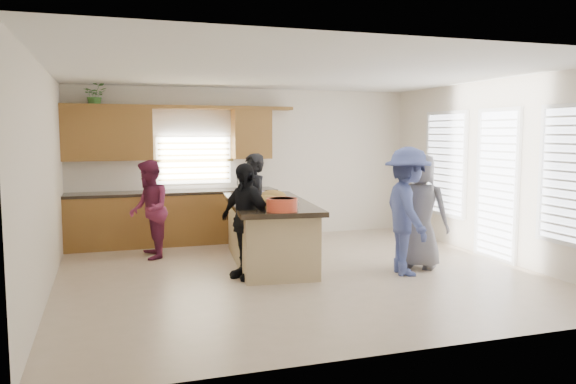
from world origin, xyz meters
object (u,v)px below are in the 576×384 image
object	(u,v)px
salad_bowl	(282,204)
woman_right_front	(420,211)
woman_left_mid	(149,210)
woman_left_back	(253,207)
island	(269,233)
woman_right_back	(407,211)
woman_left_front	(245,221)

from	to	relation	value
salad_bowl	woman_right_front	xyz separation A→B (m)	(2.15, 0.13, -0.20)
salad_bowl	woman_left_mid	world-z (taller)	woman_left_mid
woman_right_front	woman_left_back	bearing A→B (deg)	17.77
island	woman_right_back	size ratio (longest dim) A/B	1.58
woman_right_back	island	bearing A→B (deg)	63.96
island	woman_left_front	xyz separation A→B (m)	(-0.55, -0.76, 0.34)
salad_bowl	woman_left_mid	distance (m)	2.55
woman_left_back	woman_left_front	xyz separation A→B (m)	(-0.37, -0.98, -0.04)
woman_left_front	woman_right_front	distance (m)	2.57
woman_left_mid	island	bearing A→B (deg)	62.53
island	salad_bowl	size ratio (longest dim) A/B	6.90
salad_bowl	woman_left_front	bearing A→B (deg)	139.06
woman_left_back	woman_right_front	size ratio (longest dim) A/B	0.99
woman_left_front	woman_left_mid	bearing A→B (deg)	-172.69
woman_right_back	woman_right_front	distance (m)	0.45
woman_left_back	woman_right_front	distance (m)	2.50
island	woman_left_front	size ratio (longest dim) A/B	1.79
island	woman_left_mid	size ratio (longest dim) A/B	1.81
woman_left_front	woman_left_back	bearing A→B (deg)	131.82
woman_left_back	woman_right_front	xyz separation A→B (m)	(2.19, -1.20, 0.01)
woman_right_back	woman_right_front	size ratio (longest dim) A/B	1.06
woman_left_back	woman_left_front	bearing A→B (deg)	-27.17
woman_left_front	woman_right_front	size ratio (longest dim) A/B	0.93
woman_left_mid	woman_left_back	bearing A→B (deg)	66.27
island	woman_left_back	size ratio (longest dim) A/B	1.69
woman_left_back	woman_left_mid	size ratio (longest dim) A/B	1.07
island	woman_left_back	xyz separation A→B (m)	(-0.19, 0.22, 0.38)
woman_left_back	woman_right_back	size ratio (longest dim) A/B	0.93
island	woman_left_mid	xyz separation A→B (m)	(-1.70, 0.88, 0.33)
salad_bowl	woman_left_mid	size ratio (longest dim) A/B	0.26
woman_right_back	woman_right_front	world-z (taller)	woman_right_back
island	woman_left_back	distance (m)	0.48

